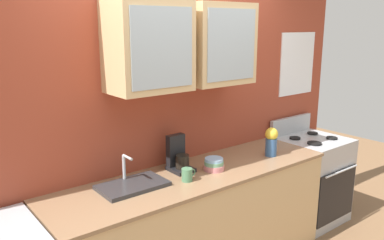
{
  "coord_description": "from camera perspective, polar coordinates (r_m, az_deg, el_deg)",
  "views": [
    {
      "loc": [
        -1.88,
        -2.31,
        2.06
      ],
      "look_at": [
        -0.05,
        0.0,
        1.34
      ],
      "focal_mm": 37.05,
      "sensor_mm": 36.0,
      "label": 1
    }
  ],
  "objects": [
    {
      "name": "back_wall_unit",
      "position": [
        3.31,
        -2.92,
        3.19
      ],
      "size": [
        4.22,
        0.47,
        2.7
      ],
      "color": "#993D28",
      "rests_on": "ground_plane"
    },
    {
      "name": "counter",
      "position": [
        3.38,
        0.7,
        -14.74
      ],
      "size": [
        2.48,
        0.68,
        0.9
      ],
      "color": "tan",
      "rests_on": "ground_plane"
    },
    {
      "name": "stove_range",
      "position": [
        4.44,
        16.67,
        -8.11
      ],
      "size": [
        0.67,
        0.67,
        1.08
      ],
      "color": "#ADAFB5",
      "rests_on": "ground_plane"
    },
    {
      "name": "sink_faucet",
      "position": [
        2.96,
        -8.58,
        -9.2
      ],
      "size": [
        0.49,
        0.3,
        0.23
      ],
      "color": "#2D2D30",
      "rests_on": "counter"
    },
    {
      "name": "bowl_stack",
      "position": [
        3.25,
        3.17,
        -6.37
      ],
      "size": [
        0.17,
        0.17,
        0.1
      ],
      "color": "#D87F84",
      "rests_on": "counter"
    },
    {
      "name": "vase",
      "position": [
        3.63,
        11.34,
        -2.96
      ],
      "size": [
        0.12,
        0.12,
        0.26
      ],
      "color": "#33598C",
      "rests_on": "counter"
    },
    {
      "name": "cup_near_sink",
      "position": [
        3.03,
        -0.69,
        -7.87
      ],
      "size": [
        0.12,
        0.08,
        0.1
      ],
      "color": "#4C7F59",
      "rests_on": "counter"
    },
    {
      "name": "coffee_maker",
      "position": [
        3.23,
        -1.94,
        -5.4
      ],
      "size": [
        0.17,
        0.2,
        0.29
      ],
      "color": "black",
      "rests_on": "counter"
    }
  ]
}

